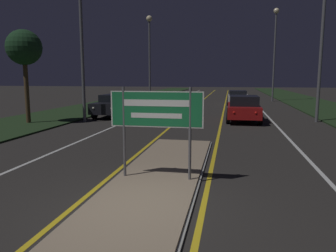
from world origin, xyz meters
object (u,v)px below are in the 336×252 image
(streetlight_right_near, at_px, (324,14))
(car_approaching_0, at_px, (116,105))
(streetlight_left_near, at_px, (81,8))
(highway_sign, at_px, (156,113))
(car_receding_1, at_px, (238,97))
(streetlight_left_far, at_px, (149,43))
(car_receding_0, at_px, (243,108))
(streetlight_right_far, at_px, (275,40))

(streetlight_right_near, distance_m, car_approaching_0, 13.37)
(streetlight_left_near, relative_size, car_approaching_0, 2.20)
(streetlight_left_near, relative_size, streetlight_right_near, 1.13)
(highway_sign, bearing_deg, car_receding_1, 84.15)
(streetlight_left_near, xyz_separation_m, streetlight_left_far, (0.23, 14.66, -0.45))
(streetlight_left_near, height_order, car_receding_1, streetlight_left_near)
(car_receding_0, height_order, car_receding_1, car_receding_0)
(highway_sign, distance_m, streetlight_left_far, 25.57)
(car_receding_0, xyz_separation_m, car_approaching_0, (-8.16, 0.93, -0.02))
(streetlight_left_near, bearing_deg, car_approaching_0, 74.81)
(car_approaching_0, bearing_deg, streetlight_right_near, -2.38)
(highway_sign, distance_m, car_receding_1, 23.77)
(streetlight_left_near, bearing_deg, car_receding_1, 57.32)
(car_receding_0, height_order, car_approaching_0, car_receding_0)
(streetlight_left_far, bearing_deg, highway_sign, -75.73)
(streetlight_right_far, relative_size, car_receding_0, 2.20)
(streetlight_right_near, relative_size, car_receding_0, 2.01)
(streetlight_left_far, xyz_separation_m, car_receding_1, (8.64, -0.82, -5.13))
(streetlight_right_far, relative_size, car_receding_1, 2.17)
(streetlight_right_near, bearing_deg, streetlight_left_near, -169.31)
(highway_sign, height_order, car_approaching_0, highway_sign)
(streetlight_right_far, bearing_deg, streetlight_left_near, -123.71)
(car_receding_1, bearing_deg, car_approaching_0, -126.62)
(car_receding_0, bearing_deg, streetlight_left_far, 124.73)
(streetlight_left_far, bearing_deg, car_approaching_0, -87.18)
(highway_sign, relative_size, streetlight_right_near, 0.26)
(streetlight_right_near, distance_m, car_receding_1, 13.23)
(car_approaching_0, bearing_deg, car_receding_0, -6.49)
(highway_sign, height_order, streetlight_left_near, streetlight_left_near)
(streetlight_right_far, bearing_deg, car_receding_0, -102.18)
(streetlight_right_near, relative_size, car_receding_1, 1.98)
(streetlight_right_near, distance_m, car_receding_0, 6.67)
(streetlight_right_far, height_order, car_receding_0, streetlight_right_far)
(streetlight_right_near, xyz_separation_m, streetlight_right_far, (-0.50, 16.41, 0.36))
(car_approaching_0, bearing_deg, streetlight_left_far, 92.82)
(car_receding_0, bearing_deg, streetlight_right_near, 5.75)
(streetlight_right_far, bearing_deg, streetlight_right_near, -88.25)
(highway_sign, height_order, streetlight_right_near, streetlight_right_near)
(car_approaching_0, bearing_deg, highway_sign, -66.17)
(streetlight_left_near, bearing_deg, car_receding_0, 12.92)
(highway_sign, relative_size, car_approaching_0, 0.51)
(streetlight_left_near, bearing_deg, highway_sign, -56.61)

